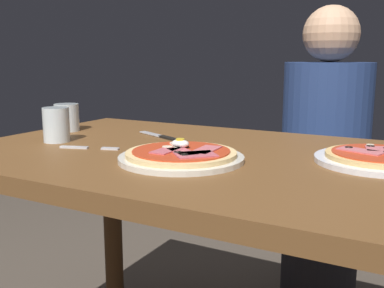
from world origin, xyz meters
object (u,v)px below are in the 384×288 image
at_px(pizza_across_left, 379,158).
at_px(water_glass_near, 56,127).
at_px(dining_table, 203,200).
at_px(water_glass_far, 67,119).
at_px(diner_person, 323,175).
at_px(knife, 162,136).
at_px(pizza_foreground, 180,156).
at_px(fork, 85,148).

height_order(pizza_across_left, water_glass_near, water_glass_near).
bearing_deg(dining_table, water_glass_near, -170.99).
xyz_separation_m(pizza_across_left, water_glass_far, (-0.93, 0.00, 0.03)).
height_order(pizza_across_left, diner_person, diner_person).
xyz_separation_m(dining_table, water_glass_far, (-0.53, 0.09, 0.16)).
relative_size(dining_table, diner_person, 1.05).
distance_m(water_glass_near, knife, 0.30).
xyz_separation_m(dining_table, pizza_across_left, (0.40, 0.08, 0.13)).
distance_m(pizza_across_left, knife, 0.60).
bearing_deg(dining_table, knife, 147.30).
bearing_deg(water_glass_near, diner_person, 53.87).
height_order(pizza_foreground, fork, pizza_foreground).
xyz_separation_m(water_glass_near, diner_person, (0.57, 0.78, -0.25)).
bearing_deg(dining_table, pizza_foreground, -91.08).
distance_m(dining_table, fork, 0.33).
height_order(pizza_foreground, water_glass_near, water_glass_near).
xyz_separation_m(pizza_foreground, pizza_across_left, (0.40, 0.19, -0.00)).
bearing_deg(dining_table, diner_person, 78.46).
bearing_deg(water_glass_near, pizza_foreground, -5.53).
bearing_deg(pizza_across_left, water_glass_near, -169.64).
bearing_deg(pizza_across_left, water_glass_far, 179.71).
height_order(dining_table, water_glass_near, water_glass_near).
bearing_deg(knife, diner_person, 59.16).
height_order(water_glass_far, fork, water_glass_far).
bearing_deg(diner_person, dining_table, 78.46).
xyz_separation_m(dining_table, knife, (-0.20, 0.13, 0.13)).
bearing_deg(diner_person, pizza_foreground, 79.81).
xyz_separation_m(pizza_foreground, diner_person, (0.15, 0.82, -0.22)).
bearing_deg(fork, water_glass_near, 164.12).
relative_size(fork, knife, 0.83).
bearing_deg(pizza_across_left, fork, -164.65).
height_order(pizza_foreground, water_glass_far, water_glass_far).
relative_size(pizza_foreground, pizza_across_left, 1.03).
distance_m(dining_table, pizza_foreground, 0.17).
height_order(pizza_across_left, fork, pizza_across_left).
bearing_deg(knife, fork, -110.22).
relative_size(pizza_across_left, knife, 1.50).
bearing_deg(dining_table, fork, -159.96).
xyz_separation_m(water_glass_near, knife, (0.22, 0.20, -0.04)).
relative_size(water_glass_near, diner_person, 0.08).
bearing_deg(pizza_foreground, pizza_across_left, 25.57).
distance_m(dining_table, water_glass_near, 0.46).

